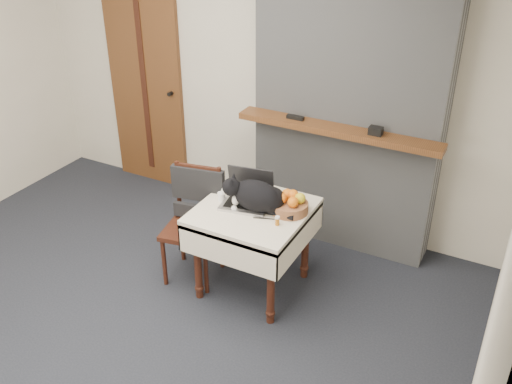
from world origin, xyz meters
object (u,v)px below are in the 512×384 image
chair (196,207)px  side_table (253,222)px  laptop (248,195)px  cat (258,196)px  fruit_basket (290,204)px  pill_bottle (277,221)px  door (146,87)px  cream_jar (222,197)px

chair → side_table: bearing=-10.2°
laptop → side_table: bearing=-49.2°
side_table → cat: size_ratio=1.40×
fruit_basket → pill_bottle: bearing=-90.3°
door → cream_jar: bearing=-36.3°
laptop → pill_bottle: 0.37m
door → side_table: 2.13m
pill_bottle → side_table: bearing=155.9°
door → cream_jar: 1.89m
side_table → cream_jar: (-0.26, -0.00, 0.15)m
side_table → chair: (-0.50, -0.00, -0.01)m
door → chair: 1.74m
door → cream_jar: (1.51, -1.11, -0.27)m
pill_bottle → chair: size_ratio=0.08×
pill_bottle → laptop: bearing=152.0°
cat → pill_bottle: cat is taller
pill_bottle → fruit_basket: bearing=89.7°
pill_bottle → cat: bearing=151.7°
cream_jar → door: bearing=143.7°
cat → cream_jar: bearing=163.2°
side_table → laptop: 0.20m
cream_jar → chair: chair is taller
laptop → fruit_basket: (0.33, 0.03, -0.00)m
laptop → cream_jar: 0.20m
cat → chair: size_ratio=0.61×
fruit_basket → laptop: bearing=-174.6°
cat → fruit_basket: size_ratio=2.10×
side_table → door: bearing=148.0°
cat → pill_bottle: size_ratio=8.16×
door → laptop: door is taller
side_table → pill_bottle: (0.25, -0.11, 0.15)m
pill_bottle → chair: 0.77m
laptop → cat: size_ratio=0.70×
laptop → fruit_basket: 0.33m
side_table → chair: chair is taller
cream_jar → laptop: bearing=19.4°
laptop → pill_bottle: (0.33, -0.17, -0.03)m
door → pill_bottle: (2.02, -1.22, -0.26)m
side_table → cat: bearing=4.1°
cream_jar → fruit_basket: size_ratio=0.25×
cream_jar → fruit_basket: bearing=10.6°
cat → cream_jar: 0.31m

